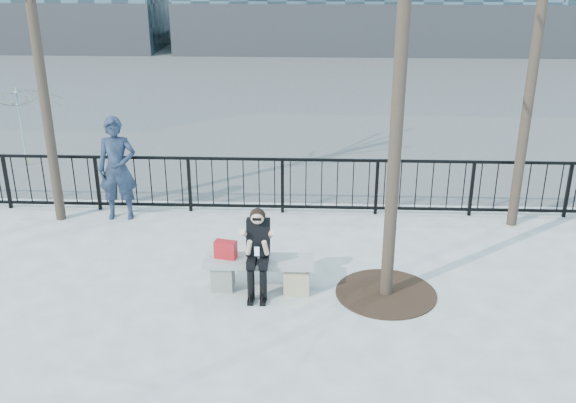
{
  "coord_description": "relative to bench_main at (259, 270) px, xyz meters",
  "views": [
    {
      "loc": [
        0.8,
        -8.53,
        4.81
      ],
      "look_at": [
        0.4,
        0.8,
        1.1
      ],
      "focal_mm": 40.0,
      "sensor_mm": 36.0,
      "label": 1
    }
  ],
  "objects": [
    {
      "name": "handbag",
      "position": [
        -0.5,
        0.02,
        0.32
      ],
      "size": [
        0.35,
        0.23,
        0.27
      ],
      "primitive_type": "cube",
      "rotation": [
        0.0,
        0.0,
        -0.24
      ],
      "color": "#AD151A",
      "rests_on": "bench_main"
    },
    {
      "name": "standing_man",
      "position": [
        -2.85,
        2.61,
        0.68
      ],
      "size": [
        0.76,
        0.54,
        1.96
      ],
      "primitive_type": "imported",
      "rotation": [
        0.0,
        0.0,
        0.1
      ],
      "color": "black",
      "rests_on": "ground"
    },
    {
      "name": "tree_grate",
      "position": [
        1.9,
        -0.1,
        -0.29
      ],
      "size": [
        1.5,
        1.5,
        0.02
      ],
      "primitive_type": "cylinder",
      "color": "black",
      "rests_on": "ground"
    },
    {
      "name": "shopping_bag",
      "position": [
        0.57,
        -0.18,
        -0.12
      ],
      "size": [
        0.38,
        0.15,
        0.36
      ],
      "primitive_type": "cube",
      "rotation": [
        0.0,
        0.0,
        -0.04
      ],
      "color": "#C1B288",
      "rests_on": "ground"
    },
    {
      "name": "bench_main",
      "position": [
        0.0,
        0.0,
        0.0
      ],
      "size": [
        1.65,
        0.46,
        0.49
      ],
      "color": "slate",
      "rests_on": "ground"
    },
    {
      "name": "vendor_umbrella",
      "position": [
        -6.01,
        5.57,
        0.63
      ],
      "size": [
        2.5,
        2.53,
        1.87
      ],
      "primitive_type": "imported",
      "rotation": [
        0.0,
        0.0,
        -0.26
      ],
      "color": "gold",
      "rests_on": "ground"
    },
    {
      "name": "seated_woman",
      "position": [
        0.0,
        -0.16,
        0.37
      ],
      "size": [
        0.5,
        0.64,
        1.34
      ],
      "color": "black",
      "rests_on": "ground"
    },
    {
      "name": "ground",
      "position": [
        0.0,
        0.0,
        -0.3
      ],
      "size": [
        120.0,
        120.0,
        0.0
      ],
      "primitive_type": "plane",
      "color": "gray",
      "rests_on": "ground"
    },
    {
      "name": "street_surface",
      "position": [
        0.0,
        15.0,
        -0.3
      ],
      "size": [
        60.0,
        23.0,
        0.01
      ],
      "primitive_type": "cube",
      "color": "#474747",
      "rests_on": "ground"
    },
    {
      "name": "railing",
      "position": [
        0.0,
        3.0,
        0.25
      ],
      "size": [
        14.0,
        0.06,
        1.1
      ],
      "color": "black",
      "rests_on": "ground"
    }
  ]
}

